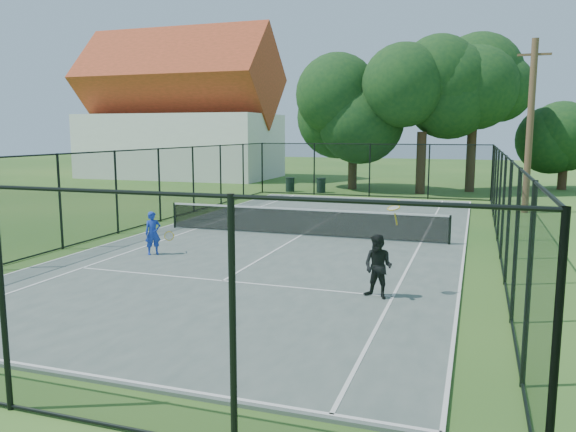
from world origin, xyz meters
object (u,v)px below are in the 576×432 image
(tennis_net, at_px, (301,221))
(player_blue, at_px, (153,233))
(trash_bin_left, at_px, (290,184))
(player_black, at_px, (378,266))
(utility_pole, at_px, (530,126))
(trash_bin_right, at_px, (321,185))

(tennis_net, xyz_separation_m, player_blue, (-3.22, -4.32, 0.12))
(trash_bin_left, relative_size, player_black, 0.41)
(utility_pole, bearing_deg, trash_bin_right, 154.79)
(tennis_net, bearing_deg, player_black, -59.99)
(utility_pole, bearing_deg, trash_bin_left, 158.21)
(player_blue, relative_size, player_black, 0.60)
(tennis_net, relative_size, player_blue, 7.89)
(utility_pole, xyz_separation_m, player_blue, (-11.11, -13.32, -3.21))
(trash_bin_right, height_order, player_black, player_black)
(trash_bin_left, bearing_deg, player_black, -66.74)
(utility_pole, relative_size, player_black, 3.62)
(trash_bin_left, relative_size, player_blue, 0.68)
(player_blue, bearing_deg, utility_pole, 50.16)
(player_black, bearing_deg, tennis_net, 120.01)
(player_blue, height_order, player_black, player_black)
(trash_bin_left, distance_m, player_black, 22.63)
(tennis_net, relative_size, trash_bin_left, 11.60)
(trash_bin_left, xyz_separation_m, player_blue, (1.91, -18.52, 0.26))
(tennis_net, xyz_separation_m, trash_bin_right, (-3.16, 14.20, -0.13))
(tennis_net, distance_m, trash_bin_left, 15.10)
(trash_bin_left, height_order, player_black, player_black)
(tennis_net, relative_size, trash_bin_right, 11.29)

